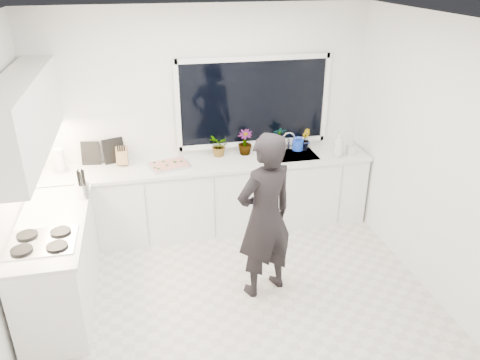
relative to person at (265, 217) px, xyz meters
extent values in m
cube|color=beige|center=(-0.33, -0.12, -0.87)|extent=(4.00, 3.50, 0.02)
cube|color=white|center=(-0.33, 1.64, 0.49)|extent=(4.00, 0.02, 2.70)
cube|color=white|center=(1.68, -0.12, 0.49)|extent=(0.02, 3.50, 2.70)
cube|color=white|center=(-0.33, -0.12, 1.85)|extent=(4.00, 3.50, 0.02)
cube|color=black|center=(0.27, 1.61, 0.69)|extent=(1.80, 0.02, 1.00)
cube|color=white|center=(-0.33, 1.33, -0.42)|extent=(3.92, 0.58, 0.88)
cube|color=white|center=(-2.00, 0.23, -0.42)|extent=(0.58, 1.60, 0.88)
cube|color=silver|center=(-0.33, 1.32, 0.04)|extent=(3.94, 0.62, 0.04)
cube|color=silver|center=(-2.00, 0.23, 0.04)|extent=(0.62, 1.60, 0.04)
cube|color=white|center=(-2.12, 0.58, 0.99)|extent=(0.34, 2.10, 0.70)
cube|color=silver|center=(0.72, 1.33, 0.01)|extent=(0.58, 0.42, 0.14)
cylinder|color=silver|center=(0.72, 1.53, 0.17)|extent=(0.03, 0.03, 0.22)
cube|color=black|center=(-2.02, -0.12, 0.07)|extent=(0.56, 0.48, 0.03)
imported|color=black|center=(0.00, 0.00, 0.00)|extent=(0.74, 0.61, 1.73)
cube|color=#B3B2B7|center=(-0.82, 1.30, 0.07)|extent=(0.51, 0.42, 0.03)
cube|color=red|center=(-0.82, 1.30, 0.09)|extent=(0.46, 0.37, 0.01)
cylinder|color=blue|center=(0.84, 1.49, 0.12)|extent=(0.18, 0.18, 0.13)
cylinder|color=silver|center=(-2.04, 1.43, 0.19)|extent=(0.13, 0.13, 0.26)
cube|color=#9C6848|center=(-1.35, 1.47, 0.17)|extent=(0.14, 0.11, 0.22)
cylinder|color=silver|center=(-1.73, 0.68, 0.14)|extent=(0.14, 0.14, 0.16)
cube|color=black|center=(-1.71, 1.57, 0.20)|extent=(0.22, 0.06, 0.28)
cube|color=black|center=(-1.44, 1.57, 0.21)|extent=(0.24, 0.10, 0.30)
imported|color=#26662D|center=(-0.18, 1.49, 0.19)|extent=(0.25, 0.28, 0.28)
imported|color=#26662D|center=(0.14, 1.49, 0.21)|extent=(0.23, 0.23, 0.31)
imported|color=#26662D|center=(0.59, 1.49, 0.22)|extent=(0.18, 0.13, 0.33)
imported|color=#26662D|center=(0.92, 1.49, 0.19)|extent=(0.17, 0.18, 0.27)
imported|color=#D8BF66|center=(1.25, 1.18, 0.22)|extent=(0.17, 0.17, 0.32)
imported|color=#D8BF66|center=(1.42, 1.18, 0.15)|extent=(0.09, 0.09, 0.19)
camera|label=1|loc=(-1.08, -3.81, 2.26)|focal=35.00mm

